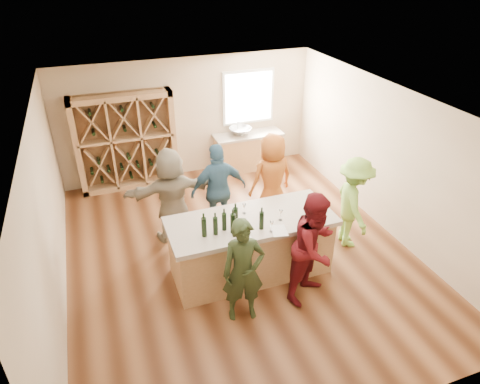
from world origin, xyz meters
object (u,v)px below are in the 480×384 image
object	(u,v)px
tasting_counter_base	(251,248)
wine_bottle_c	(224,222)
person_near_right	(315,247)
person_server	(353,203)
person_near_left	(243,271)
person_far_mid	(219,190)
wine_bottle_b	(215,226)
wine_rack	(126,142)
person_far_left	(172,195)
wine_bottle_e	(236,217)
person_far_right	(272,179)
wine_bottle_a	(204,227)
wine_bottle_d	(233,223)
wine_bottle_f	(262,221)
sink	(240,131)

from	to	relation	value
tasting_counter_base	wine_bottle_c	size ratio (longest dim) A/B	8.78
person_near_right	person_server	world-z (taller)	person_near_right
wine_bottle_c	person_near_right	world-z (taller)	person_near_right
person_near_left	person_far_mid	bearing A→B (deg)	90.29
tasting_counter_base	wine_bottle_b	bearing A→B (deg)	-163.12
wine_rack	person_far_left	xyz separation A→B (m)	(0.51, -2.38, -0.18)
wine_bottle_c	wine_bottle_e	distance (m)	0.20
tasting_counter_base	person_far_left	world-z (taller)	person_far_left
person_near_right	person_far_right	xyz separation A→B (m)	(0.27, 2.24, 0.00)
wine_bottle_a	person_server	size ratio (longest dim) A/B	0.18
wine_bottle_d	person_far_mid	world-z (taller)	person_far_mid
wine_rack	person_near_left	world-z (taller)	wine_rack
wine_bottle_d	person_far_right	distance (m)	2.19
person_near_left	person_far_mid	world-z (taller)	person_far_mid
wine_bottle_c	person_far_left	world-z (taller)	person_far_left
wine_rack	person_far_right	size ratio (longest dim) A/B	1.19
person_near_left	person_near_right	world-z (taller)	person_near_right
person_server	person_near_right	bearing A→B (deg)	140.33
person_near_right	person_far_left	world-z (taller)	person_near_right
person_server	wine_bottle_f	size ratio (longest dim) A/B	5.82
sink	wine_bottle_a	bearing A→B (deg)	-117.05
person_far_left	wine_bottle_e	bearing A→B (deg)	114.01
wine_bottle_b	person_server	bearing A→B (deg)	7.59
wine_bottle_a	tasting_counter_base	bearing A→B (deg)	12.67
person_far_left	wine_bottle_f	size ratio (longest dim) A/B	6.14
tasting_counter_base	wine_bottle_b	world-z (taller)	wine_bottle_b
wine_rack	person_near_right	world-z (taller)	wine_rack
wine_bottle_f	wine_bottle_b	bearing A→B (deg)	172.06
person_server	person_far_left	bearing A→B (deg)	80.46
tasting_counter_base	wine_bottle_f	world-z (taller)	wine_bottle_f
person_far_right	wine_bottle_e	bearing A→B (deg)	43.48
person_far_right	person_far_left	bearing A→B (deg)	-7.45
wine_bottle_b	wine_bottle_f	size ratio (longest dim) A/B	1.00
wine_rack	wine_bottle_a	distance (m)	4.09
wine_rack	person_near_left	xyz separation A→B (m)	(1.04, -4.74, -0.25)
person_far_left	wine_bottle_a	bearing A→B (deg)	95.71
person_near_right	tasting_counter_base	bearing A→B (deg)	100.74
sink	person_server	bearing A→B (deg)	-76.72
wine_rack	person_server	world-z (taller)	wine_rack
wine_bottle_a	wine_bottle_f	distance (m)	0.89
person_far_left	wine_bottle_f	world-z (taller)	person_far_left
wine_bottle_d	person_far_mid	distance (m)	1.67
wine_bottle_e	person_near_right	bearing A→B (deg)	-35.39
wine_bottle_a	wine_bottle_c	world-z (taller)	wine_bottle_a
wine_bottle_e	person_near_right	xyz separation A→B (m)	(1.02, -0.73, -0.32)
sink	wine_bottle_b	bearing A→B (deg)	-114.94
tasting_counter_base	wine_bottle_e	size ratio (longest dim) A/B	7.82
tasting_counter_base	person_server	xyz separation A→B (m)	(2.04, 0.16, 0.37)
person_near_right	person_near_left	bearing A→B (deg)	153.35
sink	wine_bottle_d	xyz separation A→B (m)	(-1.58, -4.02, 0.23)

